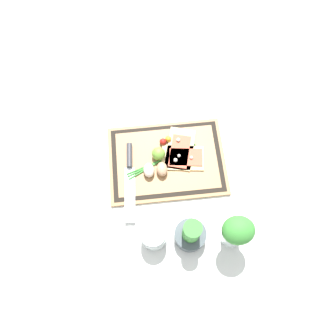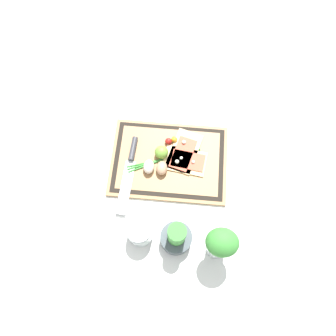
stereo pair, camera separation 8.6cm
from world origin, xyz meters
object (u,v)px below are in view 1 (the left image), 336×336
object	(u,v)px
cherry_tomato_yellow	(168,139)
sauce_jar	(154,236)
egg_pink	(149,170)
herb_glass	(236,232)
herb_pot	(191,234)
egg_brown	(162,169)
pizza_slice_near	(180,149)
cherry_tomato_red	(163,142)
knife	(130,169)
pizza_slice_far	(183,158)
lime	(159,154)

from	to	relation	value
cherry_tomato_yellow	sauce_jar	distance (m)	0.40
egg_pink	herb_glass	xyz separation A→B (m)	(-0.27, 0.28, 0.09)
herb_pot	herb_glass	bearing A→B (deg)	172.15
egg_brown	pizza_slice_near	bearing A→B (deg)	-133.91
cherry_tomato_red	knife	bearing A→B (deg)	35.22
cherry_tomato_yellow	herb_glass	bearing A→B (deg)	114.08
pizza_slice_far	egg_pink	world-z (taller)	egg_pink
knife	cherry_tomato_red	distance (m)	0.17
knife	herb_glass	world-z (taller)	herb_glass
pizza_slice_far	cherry_tomato_red	world-z (taller)	cherry_tomato_red
cherry_tomato_red	egg_pink	bearing A→B (deg)	60.85
egg_brown	egg_pink	size ratio (longest dim) A/B	1.00
egg_pink	sauce_jar	world-z (taller)	sauce_jar
egg_brown	herb_glass	xyz separation A→B (m)	(-0.22, 0.28, 0.09)
pizza_slice_far	cherry_tomato_red	size ratio (longest dim) A/B	6.67
pizza_slice_near	lime	xyz separation A→B (m)	(0.09, 0.02, 0.02)
lime	egg_pink	bearing A→B (deg)	55.13
cherry_tomato_yellow	herb_pot	bearing A→B (deg)	95.61
knife	cherry_tomato_red	bearing A→B (deg)	-144.78
pizza_slice_far	lime	bearing A→B (deg)	-12.43
egg_brown	herb_glass	distance (m)	0.37
egg_pink	herb_pot	xyz separation A→B (m)	(-0.13, 0.26, 0.02)
pizza_slice_near	egg_brown	bearing A→B (deg)	46.09
egg_pink	herb_pot	bearing A→B (deg)	115.72
sauce_jar	egg_pink	bearing A→B (deg)	-90.81
lime	herb_glass	bearing A→B (deg)	123.54
egg_brown	sauce_jar	bearing A→B (deg)	77.89
herb_pot	sauce_jar	distance (m)	0.13
cherry_tomato_red	herb_pot	xyz separation A→B (m)	(-0.06, 0.38, 0.03)
egg_pink	pizza_slice_near	bearing A→B (deg)	-147.96
pizza_slice_far	lime	world-z (taller)	lime
pizza_slice_near	herb_pot	bearing A→B (deg)	89.29
cherry_tomato_red	pizza_slice_near	bearing A→B (deg)	150.96
knife	cherry_tomato_yellow	world-z (taller)	cherry_tomato_yellow
egg_brown	herb_glass	world-z (taller)	herb_glass
sauce_jar	herb_glass	size ratio (longest dim) A/B	0.49
herb_pot	herb_glass	size ratio (longest dim) A/B	0.85
egg_pink	pizza_slice_far	bearing A→B (deg)	-163.67
knife	sauce_jar	bearing A→B (deg)	104.60
pizza_slice_far	sauce_jar	world-z (taller)	sauce_jar
pizza_slice_far	cherry_tomato_red	bearing A→B (deg)	-46.22
pizza_slice_near	herb_glass	world-z (taller)	herb_glass
knife	sauce_jar	xyz separation A→B (m)	(-0.07, 0.27, 0.02)
lime	herb_pot	world-z (taller)	herb_pot
egg_brown	sauce_jar	size ratio (longest dim) A/B	0.57
pizza_slice_far	herb_glass	size ratio (longest dim) A/B	0.86
knife	egg_brown	world-z (taller)	egg_brown
egg_pink	herb_glass	bearing A→B (deg)	133.88
cherry_tomato_red	herb_glass	xyz separation A→B (m)	(-0.21, 0.40, 0.09)
egg_brown	cherry_tomato_red	size ratio (longest dim) A/B	2.17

